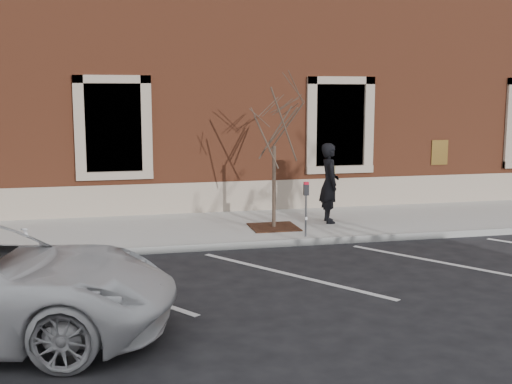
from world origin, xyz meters
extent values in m
plane|color=#28282B|center=(0.00, 0.00, 0.00)|extent=(120.00, 120.00, 0.00)
cube|color=#B3AFA8|center=(0.00, 1.75, 0.07)|extent=(40.00, 3.50, 0.15)
cube|color=#9E9E99|center=(0.00, -0.05, 0.07)|extent=(40.00, 0.12, 0.15)
cube|color=brown|center=(0.00, 7.75, 4.00)|extent=(40.00, 8.50, 8.00)
cube|color=gray|center=(0.00, 3.53, 0.55)|extent=(40.00, 0.06, 0.80)
cube|color=black|center=(-3.00, 3.65, 2.40)|extent=(1.40, 0.30, 2.20)
cube|color=gray|center=(-3.00, 3.48, 1.20)|extent=(1.90, 0.20, 0.20)
cube|color=black|center=(3.00, 3.65, 2.40)|extent=(1.40, 0.30, 2.20)
cube|color=gray|center=(3.00, 3.48, 1.20)|extent=(1.90, 0.20, 0.20)
imported|color=black|center=(2.03, 1.53, 1.11)|extent=(0.54, 0.75, 1.93)
cylinder|color=#595B60|center=(1.00, 0.12, 0.61)|extent=(0.04, 0.04, 0.91)
cube|color=black|center=(1.00, 0.12, 1.18)|extent=(0.11, 0.08, 0.24)
cube|color=red|center=(1.00, 0.12, 1.33)|extent=(0.10, 0.08, 0.05)
cube|color=white|center=(1.00, 0.08, 0.56)|extent=(0.05, 0.00, 0.06)
cube|color=#402414|center=(0.56, 1.20, 0.16)|extent=(1.08, 1.08, 0.03)
cylinder|color=#4D372E|center=(0.56, 1.20, 1.10)|extent=(0.09, 0.09, 1.91)
camera|label=1|loc=(-3.12, -13.00, 3.23)|focal=45.00mm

